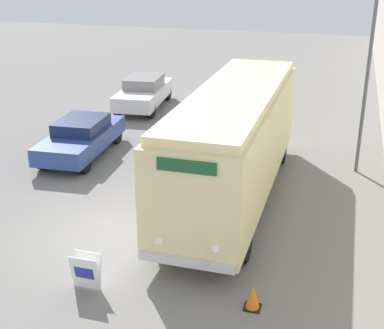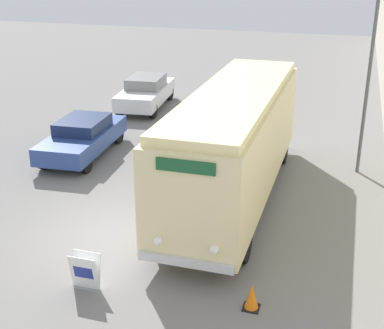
{
  "view_description": "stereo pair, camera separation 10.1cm",
  "coord_description": "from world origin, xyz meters",
  "px_view_note": "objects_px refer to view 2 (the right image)",
  "views": [
    {
      "loc": [
        5.77,
        -11.52,
        7.19
      ],
      "look_at": [
        2.1,
        0.89,
        1.99
      ],
      "focal_mm": 50.0,
      "sensor_mm": 36.0,
      "label": 1
    },
    {
      "loc": [
        5.87,
        -11.5,
        7.19
      ],
      "look_at": [
        2.1,
        0.89,
        1.99
      ],
      "focal_mm": 50.0,
      "sensor_mm": 36.0,
      "label": 2
    }
  ],
  "objects_px": {
    "parked_car_mid": "(146,92)",
    "traffic_cone": "(252,297)",
    "vintage_bus": "(235,139)",
    "sign_board": "(85,272)",
    "streetlamp": "(372,49)",
    "parked_car_near": "(83,136)"
  },
  "relations": [
    {
      "from": "streetlamp",
      "to": "parked_car_mid",
      "type": "bearing_deg",
      "value": 151.26
    },
    {
      "from": "streetlamp",
      "to": "parked_car_near",
      "type": "height_order",
      "value": "streetlamp"
    },
    {
      "from": "parked_car_near",
      "to": "sign_board",
      "type": "bearing_deg",
      "value": -65.85
    },
    {
      "from": "parked_car_mid",
      "to": "traffic_cone",
      "type": "xyz_separation_m",
      "value": [
        8.0,
        -14.17,
        -0.49
      ]
    },
    {
      "from": "vintage_bus",
      "to": "sign_board",
      "type": "distance_m",
      "value": 6.22
    },
    {
      "from": "parked_car_mid",
      "to": "traffic_cone",
      "type": "relative_size",
      "value": 8.16
    },
    {
      "from": "sign_board",
      "to": "parked_car_near",
      "type": "relative_size",
      "value": 0.19
    },
    {
      "from": "sign_board",
      "to": "streetlamp",
      "type": "height_order",
      "value": "streetlamp"
    },
    {
      "from": "vintage_bus",
      "to": "parked_car_near",
      "type": "relative_size",
      "value": 2.1
    },
    {
      "from": "vintage_bus",
      "to": "traffic_cone",
      "type": "distance_m",
      "value": 5.77
    },
    {
      "from": "sign_board",
      "to": "parked_car_mid",
      "type": "xyz_separation_m",
      "value": [
        -4.24,
        14.52,
        0.36
      ]
    },
    {
      "from": "parked_car_near",
      "to": "parked_car_mid",
      "type": "xyz_separation_m",
      "value": [
        -0.15,
        6.8,
        0.05
      ]
    },
    {
      "from": "traffic_cone",
      "to": "vintage_bus",
      "type": "bearing_deg",
      "value": 106.94
    },
    {
      "from": "vintage_bus",
      "to": "sign_board",
      "type": "height_order",
      "value": "vintage_bus"
    },
    {
      "from": "traffic_cone",
      "to": "parked_car_near",
      "type": "bearing_deg",
      "value": 136.81
    },
    {
      "from": "sign_board",
      "to": "streetlamp",
      "type": "xyz_separation_m",
      "value": [
        5.82,
        9.0,
        3.84
      ]
    },
    {
      "from": "sign_board",
      "to": "parked_car_mid",
      "type": "distance_m",
      "value": 15.13
    },
    {
      "from": "traffic_cone",
      "to": "sign_board",
      "type": "bearing_deg",
      "value": -174.72
    },
    {
      "from": "vintage_bus",
      "to": "traffic_cone",
      "type": "relative_size",
      "value": 16.55
    },
    {
      "from": "vintage_bus",
      "to": "parked_car_near",
      "type": "bearing_deg",
      "value": 161.56
    },
    {
      "from": "traffic_cone",
      "to": "streetlamp",
      "type": "bearing_deg",
      "value": 76.59
    },
    {
      "from": "sign_board",
      "to": "traffic_cone",
      "type": "distance_m",
      "value": 3.78
    }
  ]
}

